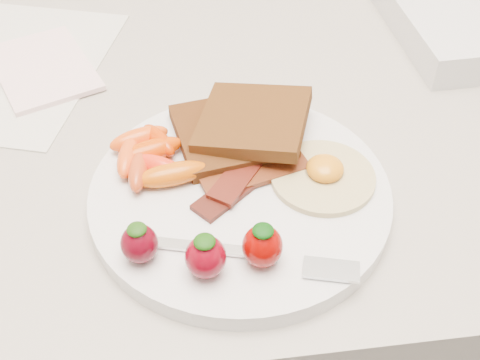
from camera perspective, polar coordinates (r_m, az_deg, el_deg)
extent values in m
cube|color=gray|center=(1.00, -1.01, -13.97)|extent=(2.00, 0.60, 0.90)
cylinder|color=silver|center=(0.54, 0.00, -1.42)|extent=(0.27, 0.27, 0.02)
cube|color=black|center=(0.58, -0.77, 4.47)|extent=(0.12, 0.12, 0.01)
cube|color=#331105|center=(0.57, 1.25, 5.67)|extent=(0.13, 0.13, 0.02)
cylinder|color=beige|center=(0.55, 7.85, 0.30)|extent=(0.10, 0.10, 0.01)
ellipsoid|color=orange|center=(0.54, 8.06, 1.10)|extent=(0.04, 0.04, 0.02)
cube|color=black|center=(0.54, -0.01, -0.40)|extent=(0.09, 0.08, 0.00)
cube|color=#511C0C|center=(0.54, 1.56, 0.50)|extent=(0.10, 0.05, 0.00)
cube|color=black|center=(0.55, 0.58, 1.30)|extent=(0.08, 0.10, 0.00)
ellipsoid|color=#CA3C00|center=(0.56, -8.51, 2.75)|extent=(0.07, 0.04, 0.02)
ellipsoid|color=red|center=(0.55, -7.62, 1.26)|extent=(0.05, 0.04, 0.02)
ellipsoid|color=#B83D15|center=(0.55, -9.63, 0.83)|extent=(0.02, 0.05, 0.02)
ellipsoid|color=#C23200|center=(0.57, -7.72, 3.76)|extent=(0.04, 0.05, 0.02)
ellipsoid|color=#E44C0E|center=(0.58, -9.55, 3.90)|extent=(0.06, 0.04, 0.02)
ellipsoid|color=#C45205|center=(0.54, -6.43, 0.56)|extent=(0.07, 0.03, 0.02)
ellipsoid|color=#E94F15|center=(0.56, -10.56, 2.16)|extent=(0.03, 0.06, 0.02)
ellipsoid|color=#4F020F|center=(0.48, -9.52, -5.97)|extent=(0.03, 0.03, 0.03)
ellipsoid|color=#193F0B|center=(0.47, -9.77, -4.63)|extent=(0.02, 0.02, 0.01)
ellipsoid|color=#69020F|center=(0.46, -3.28, -7.30)|extent=(0.03, 0.03, 0.04)
ellipsoid|color=#123E07|center=(0.45, -3.38, -5.84)|extent=(0.02, 0.02, 0.01)
ellipsoid|color=#7A0200|center=(0.47, 2.14, -6.29)|extent=(0.03, 0.03, 0.04)
ellipsoid|color=#083707|center=(0.46, 2.20, -4.82)|extent=(0.02, 0.02, 0.01)
cube|color=silver|center=(0.49, -2.52, -6.50)|extent=(0.10, 0.04, 0.00)
cube|color=silver|center=(0.48, 8.65, -8.39)|extent=(0.05, 0.03, 0.00)
cube|color=beige|center=(0.76, -20.89, 10.03)|extent=(0.27, 0.32, 0.00)
cube|color=#F4CBCD|center=(0.74, -18.18, 10.08)|extent=(0.15, 0.17, 0.01)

